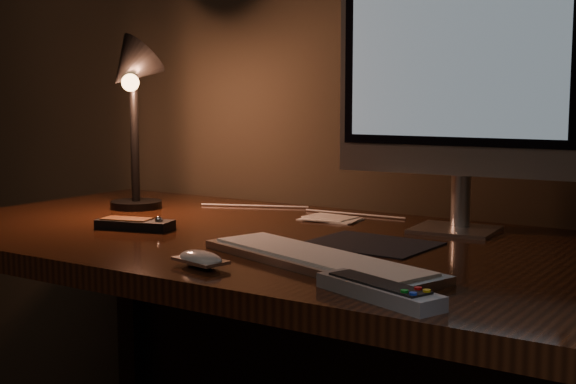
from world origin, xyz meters
The scene contains 10 objects.
desk centered at (0.00, 1.93, 0.62)m, with size 1.60×0.75×0.75m.
monitor centered at (0.21, 2.08, 1.05)m, with size 0.48×0.15×0.50m.
keyboard centered at (0.14, 1.69, 0.76)m, with size 0.45×0.13×0.02m, color silver.
mousepad centered at (0.13, 1.88, 0.75)m, with size 0.21×0.17×0.00m, color black.
mouse centered at (0.00, 1.57, 0.76)m, with size 0.09×0.05×0.02m, color white.
media_remote centered at (-0.33, 1.77, 0.76)m, with size 0.16×0.09×0.03m.
tv_remote centered at (0.31, 1.55, 0.76)m, with size 0.20×0.12×0.03m.
papers centered at (-0.06, 2.07, 0.75)m, with size 0.12×0.08×0.01m, color white.
desk_lamp centered at (-0.50, 1.94, 1.02)m, with size 0.18×0.20×0.40m.
cable centered at (-0.18, 2.14, 0.75)m, with size 0.00×0.00×0.50m, color white.
Camera 1 is at (0.78, 0.63, 1.02)m, focal length 50.00 mm.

